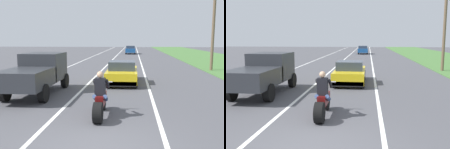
{
  "view_description": "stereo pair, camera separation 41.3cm",
  "coord_description": "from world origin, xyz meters",
  "views": [
    {
      "loc": [
        0.92,
        -5.88,
        2.7
      ],
      "look_at": [
        -0.1,
        5.97,
        1.0
      ],
      "focal_mm": 39.79,
      "sensor_mm": 36.0,
      "label": 1
    },
    {
      "loc": [
        1.33,
        -5.83,
        2.7
      ],
      "look_at": [
        -0.1,
        5.97,
        1.0
      ],
      "focal_mm": 39.79,
      "sensor_mm": 36.0,
      "label": 2
    }
  ],
  "objects": [
    {
      "name": "ground_plane",
      "position": [
        0.0,
        0.0,
        0.0
      ],
      "size": [
        160.0,
        160.0,
        0.0
      ],
      "primitive_type": "plane",
      "color": "#4C4C51"
    },
    {
      "name": "lane_stripe_left_solid",
      "position": [
        -5.4,
        20.0,
        0.0
      ],
      "size": [
        0.14,
        120.0,
        0.01
      ],
      "primitive_type": "cube",
      "color": "white",
      "rests_on": "ground"
    },
    {
      "name": "lane_stripe_right_solid",
      "position": [
        1.8,
        20.0,
        0.0
      ],
      "size": [
        0.14,
        120.0,
        0.01
      ],
      "primitive_type": "cube",
      "color": "white",
      "rests_on": "ground"
    },
    {
      "name": "lane_stripe_centre_dashed",
      "position": [
        -1.8,
        20.0,
        0.0
      ],
      "size": [
        0.14,
        120.0,
        0.01
      ],
      "primitive_type": "cube",
      "color": "white",
      "rests_on": "ground"
    },
    {
      "name": "motorcycle_with_rider",
      "position": [
        -0.19,
        2.38,
        0.59
      ],
      "size": [
        0.7,
        2.21,
        1.62
      ],
      "color": "black",
      "rests_on": "ground"
    },
    {
      "name": "sports_car_yellow",
      "position": [
        0.25,
        9.31,
        0.63
      ],
      "size": [
        1.84,
        4.3,
        1.37
      ],
      "color": "yellow",
      "rests_on": "ground"
    },
    {
      "name": "pickup_truck_left_lane_dark_grey",
      "position": [
        -3.77,
        5.85,
        1.11
      ],
      "size": [
        2.02,
        4.8,
        1.98
      ],
      "color": "#2D3035",
      "rests_on": "ground"
    },
    {
      "name": "utility_pole_roadside",
      "position": [
        7.58,
        15.87,
        3.53
      ],
      "size": [
        0.24,
        0.24,
        7.06
      ],
      "primitive_type": "cylinder",
      "color": "brown",
      "rests_on": "ground"
    },
    {
      "name": "distant_car_far_ahead",
      "position": [
        0.4,
        39.83,
        0.77
      ],
      "size": [
        1.8,
        4.0,
        1.5
      ],
      "color": "#194C8C",
      "rests_on": "ground"
    }
  ]
}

